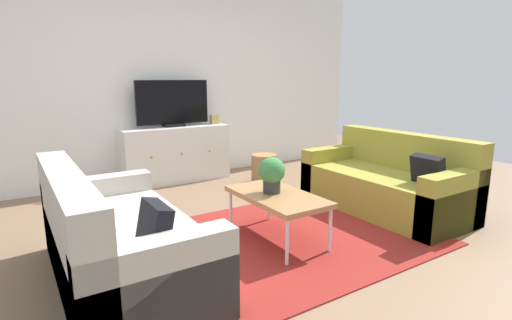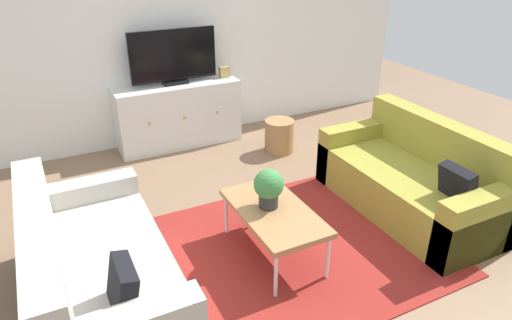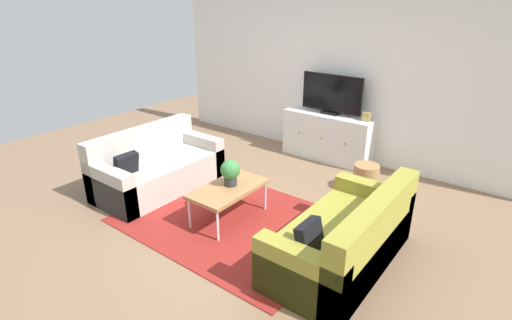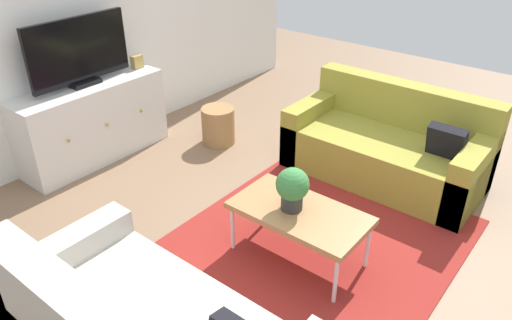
% 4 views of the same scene
% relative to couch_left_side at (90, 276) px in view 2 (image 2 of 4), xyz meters
% --- Properties ---
extents(ground_plane, '(10.00, 10.00, 0.00)m').
position_rel_couch_left_side_xyz_m(ground_plane, '(1.43, 0.10, -0.28)').
color(ground_plane, '#84664C').
extents(wall_back, '(6.40, 0.12, 2.70)m').
position_rel_couch_left_side_xyz_m(wall_back, '(1.43, 2.65, 1.07)').
color(wall_back, white).
rests_on(wall_back, ground_plane).
extents(area_rug, '(2.50, 1.90, 0.01)m').
position_rel_couch_left_side_xyz_m(area_rug, '(1.43, -0.05, -0.27)').
color(area_rug, maroon).
rests_on(area_rug, ground_plane).
extents(couch_left_side, '(0.86, 1.71, 0.81)m').
position_rel_couch_left_side_xyz_m(couch_left_side, '(0.00, 0.00, 0.00)').
color(couch_left_side, '#B2ADA3').
rests_on(couch_left_side, ground_plane).
extents(couch_right_side, '(0.86, 1.71, 0.81)m').
position_rel_couch_left_side_xyz_m(couch_right_side, '(2.87, 0.00, 0.00)').
color(couch_right_side, olive).
rests_on(couch_right_side, ground_plane).
extents(coffee_table, '(0.51, 0.94, 0.42)m').
position_rel_couch_left_side_xyz_m(coffee_table, '(1.37, -0.03, 0.11)').
color(coffee_table, '#A37547').
rests_on(coffee_table, ground_plane).
extents(potted_plant, '(0.23, 0.23, 0.31)m').
position_rel_couch_left_side_xyz_m(potted_plant, '(1.35, 0.03, 0.32)').
color(potted_plant, '#2D2D2D').
rests_on(potted_plant, coffee_table).
extents(tv_console, '(1.45, 0.47, 0.75)m').
position_rel_couch_left_side_xyz_m(tv_console, '(1.39, 2.37, 0.10)').
color(tv_console, silver).
rests_on(tv_console, ground_plane).
extents(flat_screen_tv, '(0.99, 0.16, 0.62)m').
position_rel_couch_left_side_xyz_m(flat_screen_tv, '(1.39, 2.39, 0.78)').
color(flat_screen_tv, black).
rests_on(flat_screen_tv, tv_console).
extents(mantel_clock, '(0.11, 0.07, 0.13)m').
position_rel_couch_left_side_xyz_m(mantel_clock, '(1.99, 2.37, 0.54)').
color(mantel_clock, tan).
rests_on(mantel_clock, tv_console).
extents(wicker_basket, '(0.34, 0.34, 0.38)m').
position_rel_couch_left_side_xyz_m(wicker_basket, '(2.36, 1.64, -0.08)').
color(wicker_basket, '#9E7547').
rests_on(wicker_basket, ground_plane).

